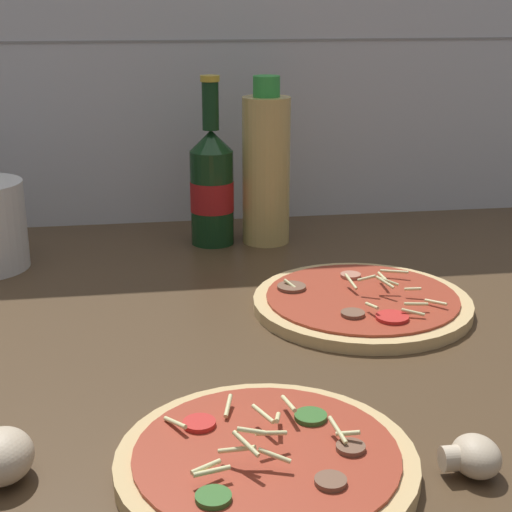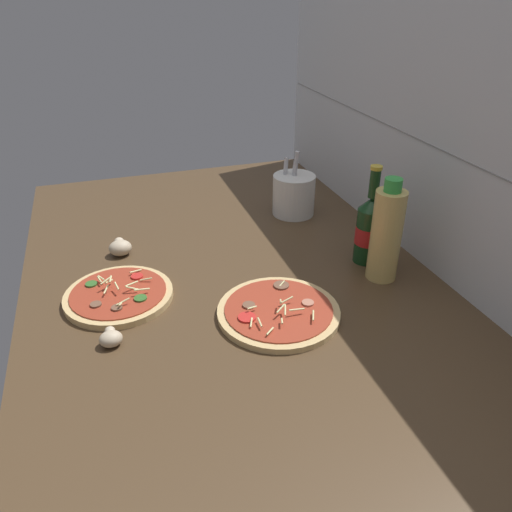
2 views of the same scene
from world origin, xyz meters
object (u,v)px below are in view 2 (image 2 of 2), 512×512
object	(u,v)px
mushroom_left	(120,247)
utensil_crock	(294,194)
oil_bottle	(386,234)
mushroom_right	(111,338)
pizza_near	(119,295)
pizza_far	(278,311)
beer_bottle	(369,229)

from	to	relation	value
mushroom_left	utensil_crock	xyz separation A→B (cm)	(-9.47, 49.09, 3.95)
oil_bottle	mushroom_left	xyz separation A→B (cm)	(-28.93, -55.07, -8.89)
mushroom_right	pizza_near	bearing A→B (deg)	170.36
pizza_far	oil_bottle	size ratio (longest dim) A/B	1.05
mushroom_left	oil_bottle	bearing A→B (deg)	62.29
pizza_far	mushroom_right	size ratio (longest dim) A/B	5.53
pizza_near	beer_bottle	xyz separation A→B (cm)	(1.69, 57.51, 7.63)
mushroom_left	mushroom_right	bearing A→B (deg)	-7.56
beer_bottle	mushroom_left	world-z (taller)	beer_bottle
pizza_near	beer_bottle	size ratio (longest dim) A/B	0.96
oil_bottle	mushroom_left	world-z (taller)	oil_bottle
pizza_far	mushroom_right	distance (cm)	32.58
pizza_near	oil_bottle	size ratio (longest dim) A/B	0.96
beer_bottle	pizza_far	bearing A→B (deg)	-62.64
beer_bottle	oil_bottle	distance (cm)	8.02
mushroom_left	utensil_crock	distance (cm)	50.15
oil_bottle	mushroom_right	xyz separation A→B (cm)	(5.73, -59.67, -9.32)
pizza_near	oil_bottle	distance (cm)	58.72
pizza_near	mushroom_right	distance (cm)	15.31
pizza_near	mushroom_left	size ratio (longest dim) A/B	3.94
mushroom_right	utensil_crock	distance (cm)	69.64
mushroom_left	mushroom_right	world-z (taller)	mushroom_left
oil_bottle	utensil_crock	xyz separation A→B (cm)	(-38.40, -5.98, -4.94)
mushroom_left	pizza_far	bearing A→B (deg)	38.23
oil_bottle	mushroom_left	size ratio (longest dim) A/B	4.09
pizza_near	mushroom_right	bearing A→B (deg)	-9.64
oil_bottle	utensil_crock	size ratio (longest dim) A/B	1.29
mushroom_left	mushroom_right	size ratio (longest dim) A/B	1.29
utensil_crock	oil_bottle	bearing A→B (deg)	8.85
pizza_near	beer_bottle	distance (cm)	58.04
pizza_far	mushroom_left	distance (cm)	45.20
mushroom_left	pizza_near	bearing A→B (deg)	-5.95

